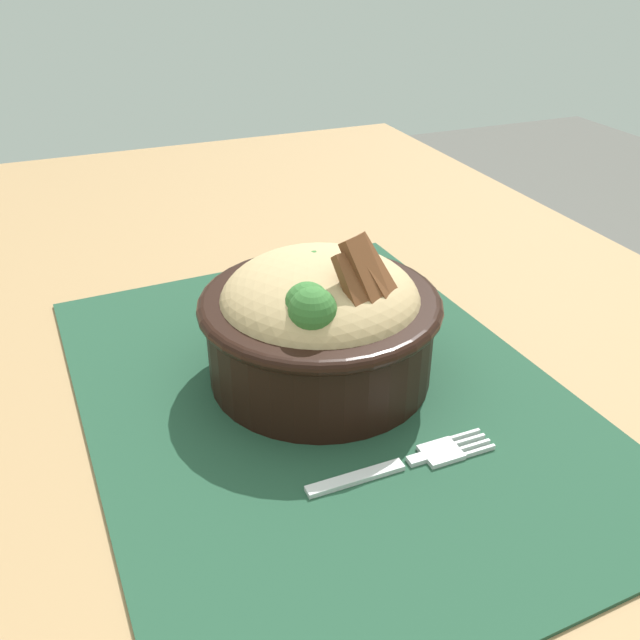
{
  "coord_description": "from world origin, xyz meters",
  "views": [
    {
      "loc": [
        0.43,
        -0.15,
        1.04
      ],
      "look_at": [
        0.01,
        0.02,
        0.78
      ],
      "focal_mm": 38.28,
      "sensor_mm": 36.0,
      "label": 1
    }
  ],
  "objects": [
    {
      "name": "fork",
      "position": [
        0.13,
        0.04,
        0.73
      ],
      "size": [
        0.02,
        0.13,
        0.0
      ],
      "color": "silver",
      "rests_on": "placemat"
    },
    {
      "name": "table",
      "position": [
        0.0,
        0.0,
        0.67
      ],
      "size": [
        1.39,
        0.88,
        0.73
      ],
      "color": "#99754C",
      "rests_on": "ground_plane"
    },
    {
      "name": "placemat",
      "position": [
        0.04,
        0.02,
        0.73
      ],
      "size": [
        0.48,
        0.37,
        0.0
      ],
      "primitive_type": "cube",
      "rotation": [
        0.0,
        0.0,
        0.04
      ],
      "color": "#1E422D",
      "rests_on": "table"
    },
    {
      "name": "bowl",
      "position": [
        0.01,
        0.02,
        0.78
      ],
      "size": [
        0.21,
        0.21,
        0.13
      ],
      "color": "black",
      "rests_on": "placemat"
    }
  ]
}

